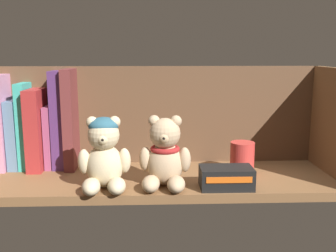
% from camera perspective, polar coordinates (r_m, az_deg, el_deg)
% --- Properties ---
extents(shelf_board, '(0.84, 0.24, 0.02)m').
position_cam_1_polar(shelf_board, '(0.92, -2.51, -8.00)').
color(shelf_board, brown).
rests_on(shelf_board, ground).
extents(shelf_back_panel, '(0.86, 0.01, 0.27)m').
position_cam_1_polar(shelf_back_panel, '(1.01, -2.54, 1.07)').
color(shelf_back_panel, brown).
rests_on(shelf_back_panel, ground).
extents(shelf_side_panel_right, '(0.02, 0.27, 0.27)m').
position_cam_1_polar(shelf_side_panel_right, '(0.98, 23.27, -0.11)').
color(shelf_side_panel_right, brown).
rests_on(shelf_side_panel_right, ground).
extents(book_1, '(0.02, 0.13, 0.23)m').
position_cam_1_polar(book_1, '(1.05, -22.64, 0.67)').
color(book_1, '#C87FA2').
rests_on(book_1, shelf_board).
extents(book_2, '(0.03, 0.11, 0.17)m').
position_cam_1_polar(book_2, '(1.05, -21.19, -0.99)').
color(book_2, slate).
rests_on(book_2, shelf_board).
extents(book_3, '(0.02, 0.11, 0.21)m').
position_cam_1_polar(book_3, '(1.03, -19.93, 0.14)').
color(book_3, teal).
rests_on(book_3, shelf_board).
extents(book_4, '(0.03, 0.15, 0.20)m').
position_cam_1_polar(book_4, '(1.03, -18.27, -0.23)').
color(book_4, '#A12929').
rests_on(book_4, shelf_board).
extents(book_5, '(0.02, 0.10, 0.16)m').
position_cam_1_polar(book_5, '(1.02, -16.70, -1.38)').
color(book_5, '#98486F').
rests_on(book_5, shelf_board).
extents(book_6, '(0.03, 0.10, 0.24)m').
position_cam_1_polar(book_6, '(1.01, -15.45, 0.99)').
color(book_6, '#512C63').
rests_on(book_6, shelf_board).
extents(book_7, '(0.02, 0.13, 0.25)m').
position_cam_1_polar(book_7, '(1.00, -13.83, 1.15)').
color(book_7, brown).
rests_on(book_7, shelf_board).
extents(teddy_bear_larger, '(0.11, 0.11, 0.15)m').
position_cam_1_polar(teddy_bear_larger, '(0.83, -9.33, -4.18)').
color(teddy_bear_larger, beige).
rests_on(teddy_bear_larger, shelf_board).
extents(teddy_bear_smaller, '(0.11, 0.12, 0.15)m').
position_cam_1_polar(teddy_bear_smaller, '(0.84, -0.47, -4.48)').
color(teddy_bear_smaller, tan).
rests_on(teddy_bear_smaller, shelf_board).
extents(pillar_candle, '(0.06, 0.06, 0.08)m').
position_cam_1_polar(pillar_candle, '(0.95, 10.80, -4.59)').
color(pillar_candle, '#C63833').
rests_on(pillar_candle, shelf_board).
extents(small_product_box, '(0.11, 0.07, 0.05)m').
position_cam_1_polar(small_product_box, '(0.84, 8.53, -7.48)').
color(small_product_box, black).
rests_on(small_product_box, shelf_board).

